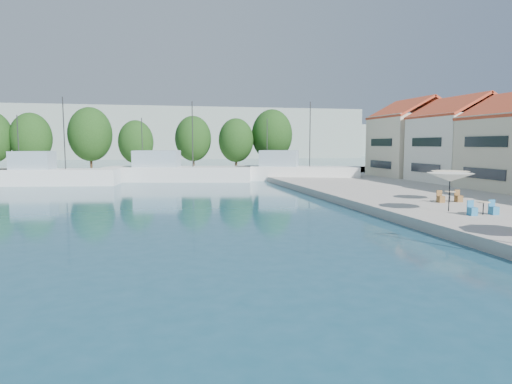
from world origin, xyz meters
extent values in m
cube|color=#ACA69C|center=(-8.00, 67.00, 0.30)|extent=(90.00, 16.00, 0.60)
cube|color=#95A396|center=(-30.00, 160.00, 8.00)|extent=(180.00, 40.00, 16.00)
cube|color=#95A396|center=(40.00, 180.00, 6.00)|extent=(140.00, 40.00, 12.00)
cube|color=white|center=(24.00, 42.00, 4.10)|extent=(8.00, 8.50, 7.00)
pyramid|color=red|center=(24.00, 42.00, 9.40)|extent=(8.40, 8.80, 1.80)
cube|color=beige|center=(24.00, 51.00, 4.35)|extent=(8.60, 8.50, 7.50)
pyramid|color=red|center=(24.00, 51.00, 9.90)|extent=(9.00, 8.80, 1.80)
cube|color=white|center=(-18.74, 54.39, 0.70)|extent=(14.67, 5.86, 2.20)
cube|color=#93A9B6|center=(-20.85, 54.72, 2.80)|extent=(4.67, 3.48, 2.00)
cylinder|color=#2D2D2D|center=(-17.33, 54.17, 5.80)|extent=(0.12, 0.12, 8.00)
cylinder|color=#2D2D2D|center=(-22.26, 54.94, 4.80)|extent=(0.10, 0.10, 6.00)
cube|color=white|center=(-4.64, 56.81, 0.70)|extent=(18.43, 8.61, 2.20)
cube|color=#93A9B6|center=(-7.24, 57.43, 2.80)|extent=(6.03, 4.70, 2.00)
cylinder|color=#2D2D2D|center=(-2.90, 56.40, 5.80)|extent=(0.12, 0.12, 8.00)
cylinder|color=#2D2D2D|center=(-8.98, 57.84, 4.80)|extent=(0.10, 0.10, 6.00)
cube|color=white|center=(9.99, 54.35, 0.70)|extent=(15.77, 10.05, 2.20)
cube|color=#93A9B6|center=(7.87, 55.31, 2.80)|extent=(5.51, 4.74, 2.00)
cylinder|color=#2D2D2D|center=(11.40, 53.71, 5.80)|extent=(0.12, 0.12, 8.00)
cylinder|color=#2D2D2D|center=(6.46, 55.94, 4.80)|extent=(0.10, 0.10, 6.00)
cylinder|color=#3F2B19|center=(-24.41, 69.59, 2.47)|extent=(0.36, 0.36, 3.73)
ellipsoid|color=#1B3D13|center=(-24.41, 69.59, 5.45)|extent=(5.67, 5.67, 7.09)
cylinder|color=#3F2B19|center=(-16.65, 70.86, 2.69)|extent=(0.36, 0.36, 4.18)
ellipsoid|color=#1B3D13|center=(-16.65, 70.86, 6.03)|extent=(6.35, 6.35, 7.93)
cylinder|color=#3F2B19|center=(-10.07, 68.00, 2.25)|extent=(0.36, 0.36, 3.30)
ellipsoid|color=#1B3D13|center=(-10.07, 68.00, 4.89)|extent=(5.02, 5.02, 6.27)
cylinder|color=#3F2B19|center=(-1.49, 71.74, 2.46)|extent=(0.36, 0.36, 3.73)
ellipsoid|color=#1B3D13|center=(-1.49, 71.74, 5.44)|extent=(5.66, 5.66, 7.08)
cylinder|color=#3F2B19|center=(4.71, 68.39, 2.36)|extent=(0.36, 0.36, 3.51)
ellipsoid|color=#1B3D13|center=(4.71, 68.39, 5.17)|extent=(5.34, 5.34, 6.68)
cylinder|color=#3F2B19|center=(10.46, 68.68, 2.68)|extent=(0.36, 0.36, 4.16)
ellipsoid|color=#1B3D13|center=(10.46, 68.68, 6.01)|extent=(6.33, 6.33, 7.91)
cylinder|color=black|center=(9.40, 23.27, 1.75)|extent=(0.06, 0.06, 2.29)
cone|color=silver|center=(9.40, 23.27, 2.64)|extent=(2.72, 2.72, 0.50)
cylinder|color=black|center=(12.75, 27.90, 1.65)|extent=(0.06, 0.06, 2.10)
cone|color=beige|center=(12.75, 27.90, 2.45)|extent=(2.65, 2.65, 0.50)
cylinder|color=black|center=(10.41, 21.59, 0.97)|extent=(0.06, 0.06, 0.74)
cylinder|color=#C6B491|center=(10.41, 21.59, 1.34)|extent=(0.70, 0.70, 0.04)
cube|color=teal|center=(11.11, 21.59, 0.83)|extent=(0.42, 0.42, 0.46)
cube|color=teal|center=(9.71, 21.59, 0.83)|extent=(0.42, 0.42, 0.46)
cylinder|color=black|center=(12.15, 27.00, 0.97)|extent=(0.06, 0.06, 0.74)
cylinder|color=#C6B491|center=(12.15, 27.00, 1.34)|extent=(0.70, 0.70, 0.04)
cube|color=brown|center=(12.85, 27.00, 0.83)|extent=(0.42, 0.42, 0.46)
cube|color=brown|center=(11.45, 27.00, 0.83)|extent=(0.42, 0.42, 0.46)
camera|label=1|loc=(-7.78, -0.44, 4.60)|focal=32.00mm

